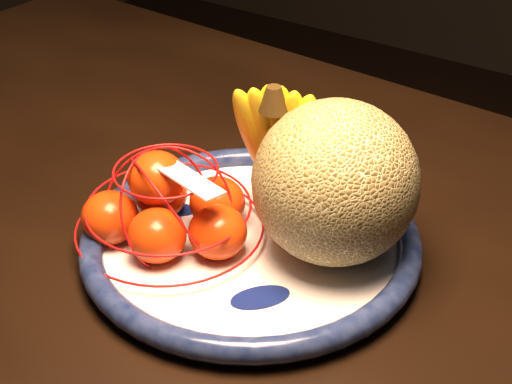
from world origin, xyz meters
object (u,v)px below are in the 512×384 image
Objects in this scene: cantaloupe at (335,182)px; mandarin_bag at (170,210)px; dining_table at (212,275)px; fruit_bowl at (251,241)px; banana_bunch at (278,137)px.

cantaloupe reaches higher than mandarin_bag.
cantaloupe reaches higher than dining_table.
cantaloupe is (0.08, 0.03, 0.08)m from fruit_bowl.
fruit_bowl is (0.07, -0.02, 0.09)m from dining_table.
cantaloupe is at bearing 8.11° from dining_table.
fruit_bowl is 1.49× the size of mandarin_bag.
dining_table is 6.39× the size of mandarin_bag.
banana_bunch is (-0.09, 0.04, 0.01)m from cantaloupe.
mandarin_bag is at bearing -153.78° from cantaloupe.
dining_table is 0.19m from banana_bunch.
dining_table is 8.74× the size of banana_bunch.
banana_bunch is at bearing 158.39° from cantaloupe.
cantaloupe is 0.17m from mandarin_bag.
dining_table is 0.12m from fruit_bowl.
cantaloupe is at bearing 26.22° from mandarin_bag.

